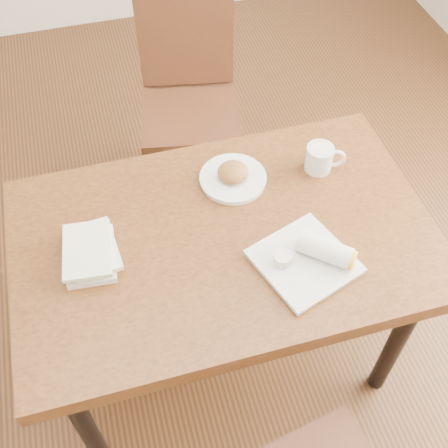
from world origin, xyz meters
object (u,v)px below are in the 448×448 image
object	(u,v)px
coffee_mug	(321,158)
plate_burrito	(311,258)
table	(224,251)
book_stack	(91,252)
plate_scone	(233,176)
chair_far	(189,89)

from	to	relation	value
coffee_mug	plate_burrito	size ratio (longest dim) A/B	0.41
table	plate_burrito	size ratio (longest dim) A/B	3.94
coffee_mug	plate_burrito	distance (m)	0.39
table	book_stack	distance (m)	0.41
plate_scone	plate_burrito	distance (m)	0.39
table	book_stack	size ratio (longest dim) A/B	5.72
table	plate_burrito	world-z (taller)	plate_burrito
coffee_mug	book_stack	world-z (taller)	coffee_mug
book_stack	chair_far	bearing A→B (deg)	61.80
table	plate_burrito	xyz separation A→B (m)	(0.21, -0.17, 0.11)
chair_far	book_stack	world-z (taller)	chair_far
table	plate_scone	bearing A→B (deg)	66.74
table	coffee_mug	bearing A→B (deg)	25.82
coffee_mug	book_stack	bearing A→B (deg)	-168.30
chair_far	plate_scone	bearing A→B (deg)	-91.80
coffee_mug	book_stack	size ratio (longest dim) A/B	0.59
coffee_mug	plate_scone	bearing A→B (deg)	175.89
table	chair_far	size ratio (longest dim) A/B	1.31
plate_scone	coffee_mug	xyz separation A→B (m)	(0.29, -0.02, 0.03)
table	plate_scone	world-z (taller)	plate_scone
plate_burrito	book_stack	distance (m)	0.63
table	chair_far	distance (m)	0.97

